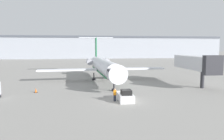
{
  "coord_description": "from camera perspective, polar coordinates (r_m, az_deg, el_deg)",
  "views": [
    {
      "loc": [
        -5.69,
        -29.3,
        7.62
      ],
      "look_at": [
        0.0,
        11.26,
        3.26
      ],
      "focal_mm": 35.0,
      "sensor_mm": 36.0,
      "label": 1
    }
  ],
  "objects": [
    {
      "name": "airplane_main",
      "position": [
        49.19,
        -2.29,
        1.02
      ],
      "size": [
        28.9,
        30.34,
        10.28
      ],
      "color": "silver",
      "rests_on": "ground"
    },
    {
      "name": "terminal_building",
      "position": [
        149.41,
        -5.83,
        5.96
      ],
      "size": [
        180.0,
        16.8,
        14.75
      ],
      "color": "#9EA3AD",
      "rests_on": "ground"
    },
    {
      "name": "jet_bridge",
      "position": [
        45.74,
        20.98,
        1.7
      ],
      "size": [
        3.2,
        13.27,
        6.19
      ],
      "color": "#2D2D33",
      "rests_on": "ground"
    },
    {
      "name": "traffic_cone_left",
      "position": [
        38.78,
        -19.27,
        -5.05
      ],
      "size": [
        0.51,
        0.51,
        0.77
      ],
      "color": "black",
      "rests_on": "ground"
    },
    {
      "name": "pushback_tug",
      "position": [
        31.14,
        3.43,
        -6.88
      ],
      "size": [
        1.99,
        4.0,
        1.75
      ],
      "color": "silver",
      "rests_on": "ground"
    },
    {
      "name": "ground_plane",
      "position": [
        30.81,
        2.94,
        -8.25
      ],
      "size": [
        600.0,
        600.0,
        0.0
      ],
      "primitive_type": "plane",
      "color": "gray"
    },
    {
      "name": "worker_near_tug",
      "position": [
        30.82,
        0.74,
        -6.4
      ],
      "size": [
        0.4,
        0.25,
        1.82
      ],
      "color": "#232838",
      "rests_on": "ground"
    }
  ]
}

